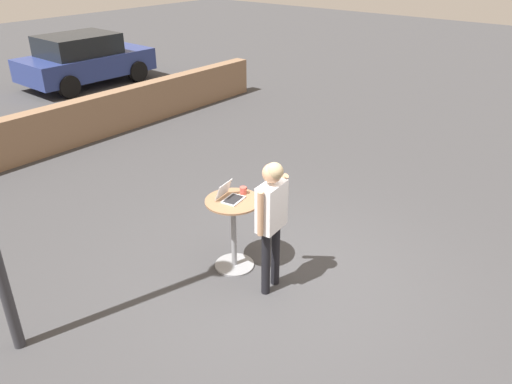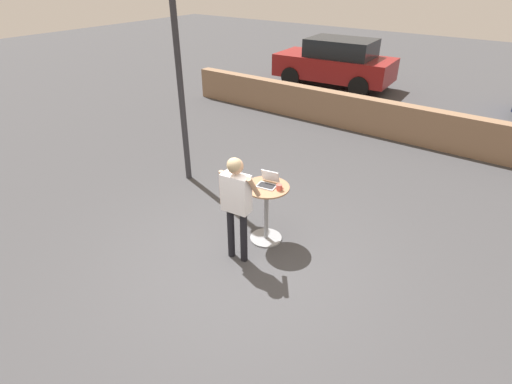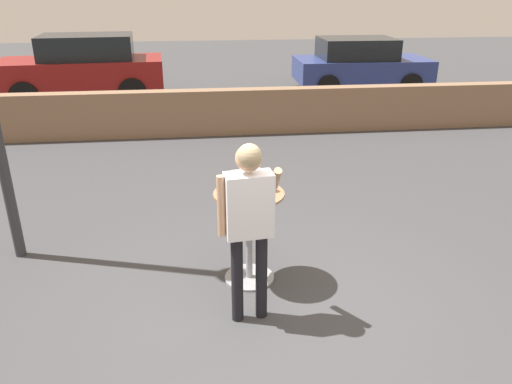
% 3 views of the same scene
% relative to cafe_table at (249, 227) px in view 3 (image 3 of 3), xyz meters
% --- Properties ---
extents(ground_plane, '(50.00, 50.00, 0.00)m').
position_rel_cafe_table_xyz_m(ground_plane, '(0.13, -0.75, -0.62)').
color(ground_plane, '#3D3D3F').
extents(pavement_kerb, '(13.28, 0.35, 0.94)m').
position_rel_cafe_table_xyz_m(pavement_kerb, '(0.13, 5.67, -0.15)').
color(pavement_kerb, '#84664C').
rests_on(pavement_kerb, ground_plane).
extents(cafe_table, '(0.72, 0.72, 1.01)m').
position_rel_cafe_table_xyz_m(cafe_table, '(0.00, 0.00, 0.00)').
color(cafe_table, gray).
rests_on(cafe_table, ground_plane).
extents(laptop, '(0.34, 0.33, 0.22)m').
position_rel_cafe_table_xyz_m(laptop, '(-0.01, 0.05, 0.44)').
color(laptop, '#B7BABF').
rests_on(laptop, cafe_table).
extents(coffee_mug, '(0.12, 0.09, 0.10)m').
position_rel_cafe_table_xyz_m(coffee_mug, '(0.22, 0.02, 0.44)').
color(coffee_mug, '#C14C42').
rests_on(coffee_mug, cafe_table).
extents(standing_person, '(0.56, 0.41, 1.74)m').
position_rel_cafe_table_xyz_m(standing_person, '(-0.07, -0.67, 0.50)').
color(standing_person, black).
rests_on(standing_person, ground_plane).
extents(parked_car_near_street, '(4.36, 2.21, 1.72)m').
position_rel_cafe_table_xyz_m(parked_car_near_street, '(-3.42, 9.37, 0.26)').
color(parked_car_near_street, maroon).
rests_on(parked_car_near_street, ground_plane).
extents(parked_car_further_down, '(3.86, 2.04, 1.50)m').
position_rel_cafe_table_xyz_m(parked_car_further_down, '(4.33, 9.83, 0.14)').
color(parked_car_further_down, navy).
rests_on(parked_car_further_down, ground_plane).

